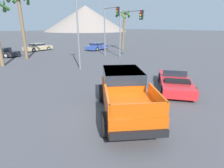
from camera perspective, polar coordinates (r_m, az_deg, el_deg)
ground_plane at (r=8.01m, az=2.60°, el=-10.27°), size 320.00×320.00×0.00m
orange_pickup_truck at (r=8.02m, az=4.03°, el=-1.84°), size 4.30×5.44×1.86m
red_convertible_car at (r=11.76m, az=19.86°, el=0.45°), size 4.51×4.26×1.08m
parked_car_dark at (r=27.13m, az=-32.55°, el=8.72°), size 4.38×4.30×1.15m
parked_car_tan at (r=31.35m, az=-23.07°, el=11.08°), size 4.70×3.09×1.18m
parked_car_blue at (r=30.05m, az=-4.92°, el=12.18°), size 4.56×3.23×1.17m
traffic_light_main at (r=23.25m, az=-0.77°, el=19.49°), size 0.38×3.19×6.19m
traffic_light_crosswalk at (r=21.62m, az=5.44°, el=18.75°), size 0.38×4.12×5.67m
street_lamp_post at (r=16.14m, az=-11.30°, el=20.28°), size 0.90×0.24×7.37m
palm_tree_tall at (r=23.76m, az=-28.00°, el=21.25°), size 2.85×3.10×7.80m
palm_tree_leaning at (r=29.58m, az=3.71°, el=20.36°), size 2.87×2.75×6.45m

